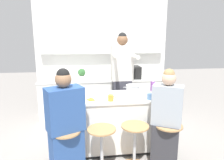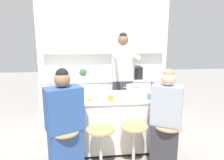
{
  "view_description": "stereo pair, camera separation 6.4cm",
  "coord_description": "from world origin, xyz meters",
  "views": [
    {
      "loc": [
        -0.42,
        -3.04,
        1.81
      ],
      "look_at": [
        0.0,
        0.07,
        1.14
      ],
      "focal_mm": 32.0,
      "sensor_mm": 36.0,
      "label": 1
    },
    {
      "loc": [
        -0.35,
        -3.05,
        1.81
      ],
      "look_at": [
        0.0,
        0.07,
        1.14
      ],
      "focal_mm": 32.0,
      "sensor_mm": 36.0,
      "label": 2
    }
  ],
  "objects": [
    {
      "name": "ground_plane",
      "position": [
        0.0,
        0.0,
        0.0
      ],
      "size": [
        16.0,
        16.0,
        0.0
      ],
      "primitive_type": "plane",
      "color": "gray"
    },
    {
      "name": "wall_back",
      "position": [
        0.0,
        1.75,
        1.54
      ],
      "size": [
        3.13,
        0.22,
        2.7
      ],
      "color": "silver",
      "rests_on": "ground_plane"
    },
    {
      "name": "back_counter",
      "position": [
        0.0,
        1.46,
        0.44
      ],
      "size": [
        2.91,
        0.62,
        0.89
      ],
      "color": "white",
      "rests_on": "ground_plane"
    },
    {
      "name": "kitchen_island",
      "position": [
        0.0,
        0.0,
        0.45
      ],
      "size": [
        1.73,
        0.72,
        0.89
      ],
      "color": "black",
      "rests_on": "ground_plane"
    },
    {
      "name": "bar_stool_leftmost",
      "position": [
        -0.69,
        -0.62,
        0.35
      ],
      "size": [
        0.38,
        0.38,
        0.64
      ],
      "color": "tan",
      "rests_on": "ground_plane"
    },
    {
      "name": "bar_stool_center_left",
      "position": [
        -0.23,
        -0.62,
        0.35
      ],
      "size": [
        0.38,
        0.38,
        0.64
      ],
      "color": "tan",
      "rests_on": "ground_plane"
    },
    {
      "name": "bar_stool_center_right",
      "position": [
        0.23,
        -0.58,
        0.35
      ],
      "size": [
        0.38,
        0.38,
        0.64
      ],
      "color": "tan",
      "rests_on": "ground_plane"
    },
    {
      "name": "bar_stool_rightmost",
      "position": [
        0.69,
        -0.63,
        0.35
      ],
      "size": [
        0.38,
        0.38,
        0.64
      ],
      "color": "tan",
      "rests_on": "ground_plane"
    },
    {
      "name": "person_cooking",
      "position": [
        0.28,
        0.71,
        0.96
      ],
      "size": [
        0.44,
        0.61,
        1.91
      ],
      "rotation": [
        0.0,
        0.0,
        0.05
      ],
      "color": "#383842",
      "rests_on": "ground_plane"
    },
    {
      "name": "person_wrapped_blanket",
      "position": [
        -0.69,
        -0.59,
        0.69
      ],
      "size": [
        0.53,
        0.45,
        1.45
      ],
      "rotation": [
        0.0,
        0.0,
        0.42
      ],
      "color": "#2D5193",
      "rests_on": "ground_plane"
    },
    {
      "name": "person_seated_near",
      "position": [
        0.67,
        -0.59,
        0.65
      ],
      "size": [
        0.45,
        0.4,
        1.41
      ],
      "rotation": [
        0.0,
        0.0,
        -0.5
      ],
      "color": "#333338",
      "rests_on": "ground_plane"
    },
    {
      "name": "cooking_pot",
      "position": [
        0.35,
        0.1,
        0.97
      ],
      "size": [
        0.31,
        0.22,
        0.15
      ],
      "color": "#B7BABC",
      "rests_on": "kitchen_island"
    },
    {
      "name": "fruit_bowl",
      "position": [
        -0.35,
        0.04,
        0.92
      ],
      "size": [
        0.22,
        0.22,
        0.06
      ],
      "color": "silver",
      "rests_on": "kitchen_island"
    },
    {
      "name": "mixing_bowl_steel",
      "position": [
        0.73,
        -0.09,
        0.94
      ],
      "size": [
        0.22,
        0.22,
        0.08
      ],
      "color": "white",
      "rests_on": "kitchen_island"
    },
    {
      "name": "coffee_cup_near",
      "position": [
        0.54,
        -0.25,
        0.94
      ],
      "size": [
        0.12,
        0.09,
        0.1
      ],
      "color": "#4C7099",
      "rests_on": "kitchen_island"
    },
    {
      "name": "coffee_cup_far",
      "position": [
        -0.06,
        -0.24,
        0.94
      ],
      "size": [
        0.12,
        0.08,
        0.09
      ],
      "color": "orange",
      "rests_on": "kitchen_island"
    },
    {
      "name": "banana_bunch",
      "position": [
        -0.36,
        -0.2,
        0.91
      ],
      "size": [
        0.15,
        0.1,
        0.05
      ],
      "color": "yellow",
      "rests_on": "kitchen_island"
    },
    {
      "name": "juice_carton",
      "position": [
        0.73,
        0.2,
        0.98
      ],
      "size": [
        0.07,
        0.07,
        0.19
      ],
      "color": "#7A428E",
      "rests_on": "kitchen_island"
    },
    {
      "name": "microwave",
      "position": [
        0.57,
        1.42,
        1.03
      ],
      "size": [
        0.52,
        0.37,
        0.28
      ],
      "color": "black",
      "rests_on": "back_counter"
    },
    {
      "name": "potted_plant",
      "position": [
        -0.51,
        1.46,
        1.02
      ],
      "size": [
        0.17,
        0.17,
        0.24
      ],
      "color": "beige",
      "rests_on": "back_counter"
    }
  ]
}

